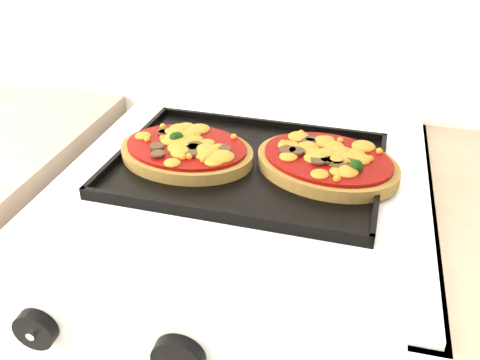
% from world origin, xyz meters
% --- Properties ---
extents(control_panel, '(0.60, 0.02, 0.09)m').
position_xyz_m(control_panel, '(0.05, 1.39, 0.85)').
color(control_panel, white).
rests_on(control_panel, stove).
extents(knob_left, '(0.05, 0.02, 0.05)m').
position_xyz_m(knob_left, '(-0.14, 1.37, 0.85)').
color(knob_left, black).
rests_on(knob_left, control_panel).
extents(knob_center, '(0.06, 0.02, 0.06)m').
position_xyz_m(knob_center, '(0.05, 1.37, 0.85)').
color(knob_center, black).
rests_on(knob_center, control_panel).
extents(baking_tray, '(0.44, 0.34, 0.02)m').
position_xyz_m(baking_tray, '(0.05, 1.72, 0.92)').
color(baking_tray, black).
rests_on(baking_tray, stove).
extents(pizza_left, '(0.25, 0.20, 0.03)m').
position_xyz_m(pizza_left, '(-0.06, 1.72, 0.94)').
color(pizza_left, olive).
rests_on(pizza_left, baking_tray).
extents(pizza_right, '(0.28, 0.25, 0.03)m').
position_xyz_m(pizza_right, '(0.18, 1.73, 0.94)').
color(pizza_right, olive).
rests_on(pizza_right, baking_tray).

